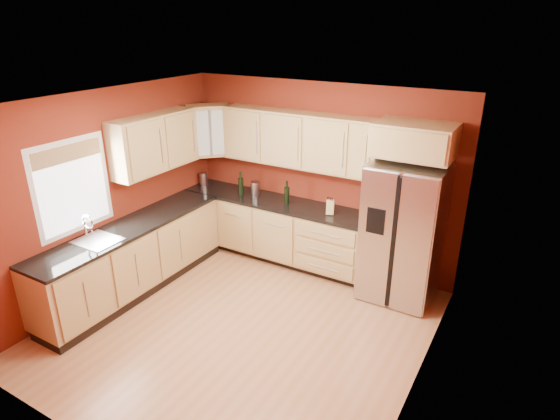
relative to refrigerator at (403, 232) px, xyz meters
name	(u,v)px	position (x,y,z in m)	size (l,w,h in m)	color
floor	(242,327)	(-1.35, -1.62, -0.89)	(4.00, 4.00, 0.00)	#A56C40
ceiling	(233,104)	(-1.35, -1.62, 1.71)	(4.00, 4.00, 0.00)	silver
wall_back	(319,176)	(-1.35, 0.38, 0.41)	(4.00, 0.04, 2.60)	maroon
wall_front	(80,324)	(-1.35, -3.62, 0.41)	(4.00, 0.04, 2.60)	maroon
wall_left	(109,194)	(-3.35, -1.62, 0.41)	(0.04, 4.00, 2.60)	maroon
wall_right	(426,274)	(0.65, -1.62, 0.41)	(0.04, 4.00, 2.60)	maroon
base_cabinets_back	(275,230)	(-1.90, 0.07, -0.45)	(2.90, 0.60, 0.88)	#A48750
base_cabinets_left	(134,259)	(-3.05, -1.62, -0.45)	(0.60, 2.80, 0.88)	#A48750
countertop_back	(275,202)	(-1.90, 0.06, 0.01)	(2.90, 0.62, 0.04)	black
countertop_left	(130,227)	(-3.04, -1.62, 0.01)	(0.62, 2.80, 0.04)	black
upper_cabinets_back	(299,140)	(-1.60, 0.21, 0.94)	(2.30, 0.33, 0.75)	#A48750
upper_cabinets_left	(155,143)	(-3.19, -0.90, 0.94)	(0.33, 1.35, 0.75)	#A48750
corner_upper_cabinet	(209,130)	(-3.02, 0.04, 0.94)	(0.62, 0.33, 0.75)	#A48750
over_fridge_cabinet	(414,140)	(0.00, 0.07, 1.16)	(0.92, 0.60, 0.40)	#A48750
refrigerator	(403,232)	(0.00, 0.00, 0.00)	(0.90, 0.75, 1.78)	#B5B6BA
window	(73,187)	(-3.33, -2.12, 0.66)	(0.03, 0.90, 1.00)	white
sink_faucet	(96,229)	(-3.04, -2.12, 0.18)	(0.50, 0.42, 0.30)	silver
canister_left	(255,189)	(-2.25, 0.10, 0.14)	(0.13, 0.13, 0.22)	#B5B6BA
canister_right	(204,179)	(-3.20, 0.07, 0.14)	(0.13, 0.13, 0.22)	#B5B6BA
wine_bottle_a	(241,183)	(-2.46, 0.03, 0.21)	(0.08, 0.08, 0.36)	black
wine_bottle_b	(287,192)	(-1.70, 0.06, 0.20)	(0.07, 0.07, 0.33)	black
knife_block	(330,207)	(-1.01, 0.02, 0.13)	(0.10, 0.09, 0.20)	tan
soap_dispenser	(362,214)	(-0.55, 0.02, 0.13)	(0.06, 0.06, 0.19)	white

